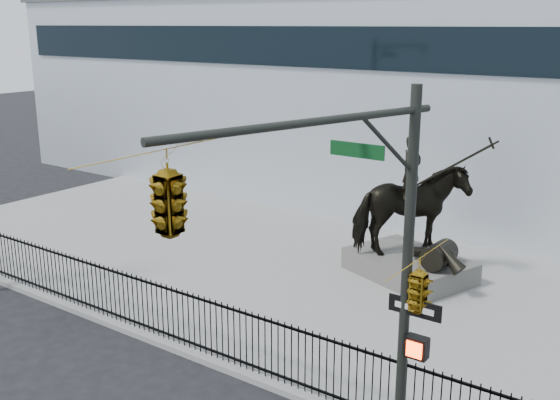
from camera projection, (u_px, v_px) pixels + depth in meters
The scene contains 7 objects.
ground at pixel (127, 363), 15.74m from camera, with size 120.00×120.00×0.00m, color black.
plaza at pixel (292, 273), 21.21m from camera, with size 30.00×12.00×0.15m, color gray.
building at pixel (452, 99), 30.26m from camera, with size 44.00×14.00×9.00m, color white.
picket_fence at pixel (163, 311), 16.49m from camera, with size 22.10×0.10×1.50m.
statue_plinth at pixel (409, 266), 20.68m from camera, with size 3.65×2.51×0.68m, color #4F4D48.
equestrian_statue at pixel (414, 213), 20.16m from camera, with size 4.43×3.55×3.97m.
traffic_signal_right at pixel (309, 246), 9.27m from camera, with size 2.17×6.86×7.00m.
Camera 1 is at (11.25, -9.37, 7.91)m, focal length 42.00 mm.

